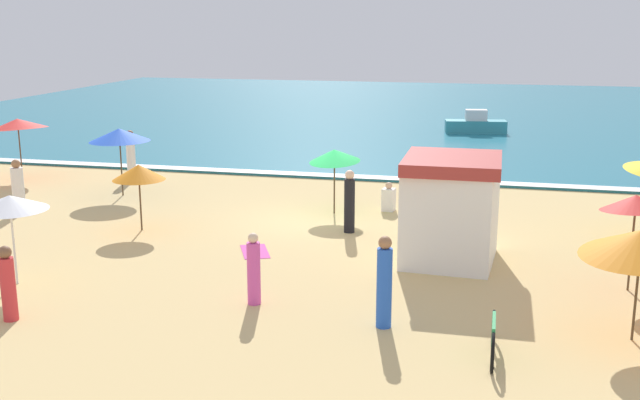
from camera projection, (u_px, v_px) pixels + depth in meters
name	position (u px, v px, depth m)	size (l,w,h in m)	color
ground_plane	(318.00, 220.00, 23.60)	(60.00, 60.00, 0.00)	#D8B775
ocean_water	(417.00, 112.00, 50.11)	(60.00, 44.00, 0.10)	teal
wave_breaker_foam	(356.00, 176.00, 29.54)	(57.00, 0.70, 0.01)	white
lifeguard_cabana	(451.00, 209.00, 19.39)	(2.37, 2.71, 2.69)	white
beach_umbrella_0	(636.00, 203.00, 17.10)	(2.15, 2.16, 2.30)	#4C3823
beach_umbrella_2	(10.00, 203.00, 17.55)	(1.87, 1.87, 2.12)	silver
beach_umbrella_4	(139.00, 172.00, 22.09)	(1.95, 1.95, 1.95)	#4C3823
beach_umbrella_5	(119.00, 135.00, 26.38)	(2.24, 2.23, 2.36)	#4C3823
beach_umbrella_6	(334.00, 156.00, 23.99)	(2.20, 2.21, 2.13)	#4C3823
beach_umbrella_8	(18.00, 124.00, 29.15)	(3.09, 3.09, 2.43)	#4C3823
parked_bicycle	(493.00, 338.00, 14.03)	(0.06, 1.82, 0.76)	black
beachgoer_1	(389.00, 198.00, 24.65)	(0.43, 0.43, 0.94)	white
beachgoer_2	(131.00, 156.00, 29.27)	(0.45, 0.45, 1.90)	white
beachgoer_3	(349.00, 202.00, 22.08)	(0.44, 0.44, 1.83)	black
beachgoer_4	(384.00, 283.00, 15.28)	(0.43, 0.43, 1.90)	blue
beachgoer_6	(254.00, 270.00, 16.57)	(0.39, 0.39, 1.60)	#D84CA5
beachgoer_7	(8.00, 284.00, 15.66)	(0.42, 0.42, 1.59)	red
beachgoer_9	(18.00, 188.00, 24.38)	(0.54, 0.54, 1.71)	white
beach_towel_2	(255.00, 251.00, 20.43)	(1.15, 1.46, 0.01)	#D84CA5
small_boat_0	(476.00, 125.00, 40.44)	(3.25, 1.44, 1.23)	teal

